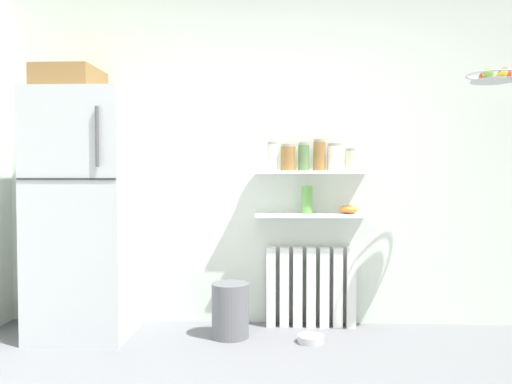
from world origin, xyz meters
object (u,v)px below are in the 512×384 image
(vase, at_px, (307,200))
(storage_jar_1, at_px, (288,158))
(storage_jar_2, at_px, (304,157))
(storage_jar_5, at_px, (351,160))
(storage_jar_0, at_px, (272,156))
(radiator, at_px, (311,287))
(refrigerator, at_px, (85,208))
(trash_bin, at_px, (230,310))
(shelf_bowl, at_px, (349,209))
(hanging_fruit_basket, at_px, (494,76))
(storage_jar_4, at_px, (335,157))
(pet_food_bowl, at_px, (311,339))
(storage_jar_3, at_px, (319,155))

(vase, bearing_deg, storage_jar_1, -180.00)
(storage_jar_2, bearing_deg, storage_jar_5, 0.00)
(storage_jar_0, bearing_deg, radiator, 5.77)
(refrigerator, bearing_deg, storage_jar_2, 7.85)
(storage_jar_0, bearing_deg, trash_bin, -138.49)
(shelf_bowl, distance_m, hanging_fruit_basket, 1.36)
(storage_jar_4, distance_m, pet_food_bowl, 1.34)
(vase, bearing_deg, storage_jar_2, 180.00)
(storage_jar_2, xyz_separation_m, trash_bin, (-0.54, -0.27, -1.11))
(shelf_bowl, bearing_deg, storage_jar_1, -180.00)
(storage_jar_1, bearing_deg, hanging_fruit_basket, -15.49)
(storage_jar_0, height_order, shelf_bowl, storage_jar_0)
(storage_jar_0, distance_m, storage_jar_4, 0.48)
(storage_jar_0, relative_size, storage_jar_1, 1.09)
(hanging_fruit_basket, bearing_deg, refrigerator, 176.82)
(refrigerator, height_order, storage_jar_4, refrigerator)
(trash_bin, bearing_deg, vase, 25.18)
(radiator, distance_m, storage_jar_5, 1.02)
(storage_jar_3, xyz_separation_m, storage_jar_5, (0.24, 0.00, -0.03))
(refrigerator, relative_size, shelf_bowl, 13.80)
(pet_food_bowl, bearing_deg, vase, 91.25)
(storage_jar_2, bearing_deg, refrigerator, -172.15)
(shelf_bowl, bearing_deg, hanging_fruit_basket, -22.66)
(storage_jar_1, xyz_separation_m, hanging_fruit_basket, (1.38, -0.38, 0.53))
(storage_jar_1, bearing_deg, storage_jar_0, 180.00)
(storage_jar_3, relative_size, pet_food_bowl, 1.29)
(storage_jar_2, bearing_deg, radiator, 26.81)
(storage_jar_3, bearing_deg, refrigerator, -172.68)
(refrigerator, xyz_separation_m, shelf_bowl, (1.95, 0.22, -0.02))
(storage_jar_0, bearing_deg, hanging_fruit_basket, -14.31)
(shelf_bowl, relative_size, pet_food_bowl, 0.77)
(storage_jar_4, distance_m, vase, 0.39)
(pet_food_bowl, bearing_deg, storage_jar_4, 60.55)
(storage_jar_0, height_order, storage_jar_3, storage_jar_3)
(shelf_bowl, xyz_separation_m, pet_food_bowl, (-0.31, -0.36, -0.88))
(storage_jar_5, xyz_separation_m, pet_food_bowl, (-0.32, -0.36, -1.26))
(storage_jar_1, height_order, hanging_fruit_basket, hanging_fruit_basket)
(storage_jar_5, distance_m, hanging_fruit_basket, 1.12)
(storage_jar_2, xyz_separation_m, vase, (0.03, -0.00, -0.33))
(trash_bin, bearing_deg, storage_jar_3, 22.03)
(storage_jar_1, xyz_separation_m, pet_food_bowl, (0.15, -0.36, -1.28))
(refrigerator, xyz_separation_m, vase, (1.64, 0.22, 0.06))
(shelf_bowl, bearing_deg, pet_food_bowl, -130.73)
(refrigerator, distance_m, storage_jar_1, 1.55)
(storage_jar_1, xyz_separation_m, vase, (0.15, 0.00, -0.32))
(storage_jar_0, height_order, hanging_fruit_basket, hanging_fruit_basket)
(radiator, relative_size, storage_jar_3, 2.89)
(radiator, relative_size, vase, 3.25)
(pet_food_bowl, bearing_deg, storage_jar_3, 76.86)
(storage_jar_3, relative_size, shelf_bowl, 1.68)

